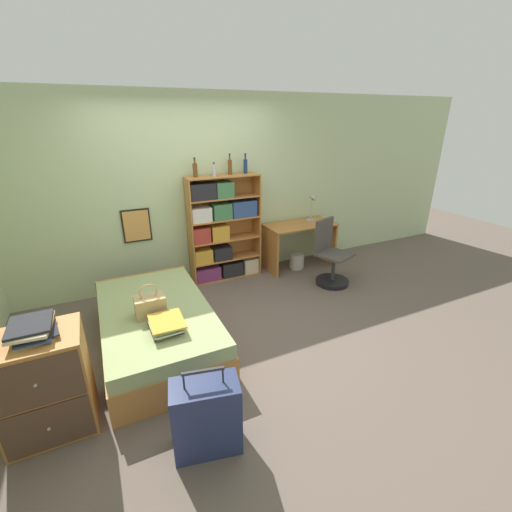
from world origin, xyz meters
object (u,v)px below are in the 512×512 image
bookcase (221,232)px  handbag (150,305)px  bottle_clear (230,166)px  desk (300,237)px  bottle_green (195,170)px  magazine_pile_on_dresser (33,329)px  desk_chair (330,263)px  dresser (45,384)px  waste_bin (297,261)px  book_stack_on_bed (166,325)px  bottle_brown (214,171)px  suitcase (206,416)px  desk_lamp (313,201)px  bed (157,326)px  bottle_blue (245,166)px

bookcase → handbag: bearing=-131.7°
bottle_clear → desk: (1.09, -0.17, -1.14)m
bottle_green → bottle_clear: (0.50, 0.02, 0.01)m
handbag → magazine_pile_on_dresser: (-0.86, -0.55, 0.32)m
desk_chair → dresser: bearing=-161.8°
handbag → waste_bin: bearing=26.3°
bookcase → bottle_green: bearing=175.0°
handbag → bottle_clear: size_ratio=1.20×
magazine_pile_on_dresser → waste_bin: 3.83m
book_stack_on_bed → bottle_brown: bearing=57.0°
dresser → desk_chair: (3.48, 1.14, -0.11)m
bottle_clear → bottle_brown: bearing=-165.4°
suitcase → desk: (2.37, 2.54, 0.21)m
bookcase → suitcase: bearing=-112.3°
handbag → dresser: (-0.88, -0.58, -0.15)m
suitcase → dresser: (-1.03, 0.69, 0.13)m
book_stack_on_bed → waste_bin: 2.85m
magazine_pile_on_dresser → bottle_green: bottle_green is taller
bottle_clear → handbag: bearing=-134.9°
book_stack_on_bed → desk_chair: 2.69m
desk → desk_lamp: bearing=18.0°
bed → bottle_green: bearing=55.8°
handbag → book_stack_on_bed: 0.34m
bed → suitcase: bearing=-86.1°
bookcase → desk_chair: 1.66m
bottle_green → bottle_brown: size_ratio=1.38×
bottle_clear → waste_bin: 1.84m
book_stack_on_bed → magazine_pile_on_dresser: magazine_pile_on_dresser is taller
handbag → bottle_green: size_ratio=1.34×
bottle_brown → desk_chair: bearing=-29.7°
bottle_blue → book_stack_on_bed: bearing=-132.0°
bed → book_stack_on_bed: size_ratio=5.03×
desk_lamp → waste_bin: desk_lamp is taller
waste_bin → bed: bearing=-155.6°
book_stack_on_bed → bottle_blue: 2.62m
book_stack_on_bed → suitcase: suitcase is taller
bed → handbag: (-0.05, -0.13, 0.34)m
handbag → waste_bin: 2.77m
bed → suitcase: size_ratio=2.64×
bottle_brown → waste_bin: (1.27, -0.16, -1.48)m
magazine_pile_on_dresser → bottle_green: size_ratio=1.52×
magazine_pile_on_dresser → bottle_clear: (2.30, 1.99, 0.75)m
dresser → bottle_blue: size_ratio=3.04×
magazine_pile_on_dresser → bottle_brown: bottle_brown is taller
suitcase → waste_bin: 3.39m
dresser → bottle_brown: size_ratio=4.54×
bookcase → bottle_brown: 0.87m
magazine_pile_on_dresser → desk_lamp: (3.66, 1.91, 0.15)m
bottle_brown → bottle_clear: 0.26m
dresser → bottle_blue: bottle_blue is taller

